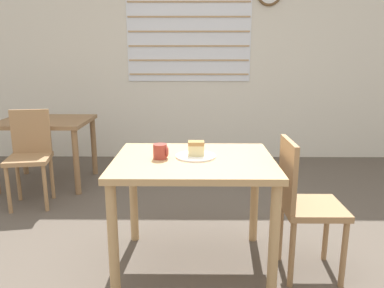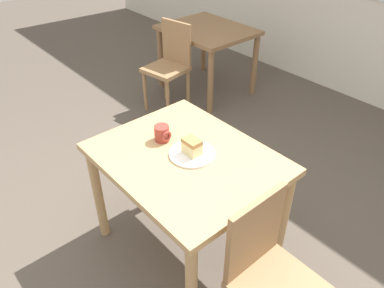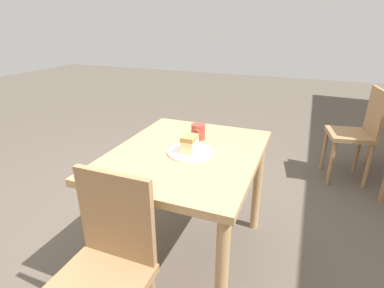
{
  "view_description": "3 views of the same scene",
  "coord_description": "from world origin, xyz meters",
  "px_view_note": "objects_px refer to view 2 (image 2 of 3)",
  "views": [
    {
      "loc": [
        0.06,
        -2.04,
        1.4
      ],
      "look_at": [
        0.04,
        0.29,
        0.84
      ],
      "focal_mm": 35.0,
      "sensor_mm": 36.0,
      "label": 1
    },
    {
      "loc": [
        1.32,
        -0.81,
        2.01
      ],
      "look_at": [
        0.09,
        0.26,
        0.85
      ],
      "focal_mm": 35.0,
      "sensor_mm": 36.0,
      "label": 2
    },
    {
      "loc": [
        1.49,
        0.85,
        1.45
      ],
      "look_at": [
        0.08,
        0.29,
        0.82
      ],
      "focal_mm": 28.0,
      "sensor_mm": 36.0,
      "label": 3
    }
  ],
  "objects_px": {
    "cake_slice": "(192,147)",
    "coffee_mug": "(162,133)",
    "chair_near_window": "(269,274)",
    "dining_table_near": "(186,171)",
    "dining_table_far": "(207,38)",
    "chair_far_corner": "(170,64)",
    "plate": "(192,154)"
  },
  "relations": [
    {
      "from": "cake_slice",
      "to": "coffee_mug",
      "type": "distance_m",
      "value": 0.23
    },
    {
      "from": "chair_near_window",
      "to": "cake_slice",
      "type": "relative_size",
      "value": 8.7
    },
    {
      "from": "dining_table_near",
      "to": "cake_slice",
      "type": "bearing_deg",
      "value": 61.59
    },
    {
      "from": "chair_near_window",
      "to": "coffee_mug",
      "type": "distance_m",
      "value": 0.95
    },
    {
      "from": "dining_table_far",
      "to": "coffee_mug",
      "type": "bearing_deg",
      "value": -49.84
    },
    {
      "from": "chair_near_window",
      "to": "chair_far_corner",
      "type": "xyz_separation_m",
      "value": [
        -2.23,
        1.16,
        0.0
      ]
    },
    {
      "from": "dining_table_near",
      "to": "chair_near_window",
      "type": "distance_m",
      "value": 0.71
    },
    {
      "from": "chair_near_window",
      "to": "plate",
      "type": "distance_m",
      "value": 0.74
    },
    {
      "from": "chair_far_corner",
      "to": "cake_slice",
      "type": "relative_size",
      "value": 8.7
    },
    {
      "from": "dining_table_far",
      "to": "dining_table_near",
      "type": "bearing_deg",
      "value": -45.77
    },
    {
      "from": "chair_near_window",
      "to": "coffee_mug",
      "type": "height_order",
      "value": "chair_near_window"
    },
    {
      "from": "dining_table_near",
      "to": "chair_far_corner",
      "type": "distance_m",
      "value": 1.89
    },
    {
      "from": "plate",
      "to": "coffee_mug",
      "type": "height_order",
      "value": "coffee_mug"
    },
    {
      "from": "chair_near_window",
      "to": "cake_slice",
      "type": "xyz_separation_m",
      "value": [
        -0.68,
        0.11,
        0.32
      ]
    },
    {
      "from": "dining_table_near",
      "to": "plate",
      "type": "height_order",
      "value": "plate"
    },
    {
      "from": "plate",
      "to": "cake_slice",
      "type": "xyz_separation_m",
      "value": [
        0.0,
        -0.0,
        0.05
      ]
    },
    {
      "from": "coffee_mug",
      "to": "chair_near_window",
      "type": "bearing_deg",
      "value": -4.75
    },
    {
      "from": "dining_table_far",
      "to": "cake_slice",
      "type": "relative_size",
      "value": 9.1
    },
    {
      "from": "dining_table_near",
      "to": "coffee_mug",
      "type": "bearing_deg",
      "value": -178.47
    },
    {
      "from": "dining_table_far",
      "to": "plate",
      "type": "bearing_deg",
      "value": -45.0
    },
    {
      "from": "chair_near_window",
      "to": "plate",
      "type": "bearing_deg",
      "value": 80.61
    },
    {
      "from": "dining_table_near",
      "to": "chair_near_window",
      "type": "bearing_deg",
      "value": -6.63
    },
    {
      "from": "dining_table_far",
      "to": "coffee_mug",
      "type": "distance_m",
      "value": 2.18
    },
    {
      "from": "dining_table_far",
      "to": "chair_near_window",
      "type": "relative_size",
      "value": 1.05
    },
    {
      "from": "plate",
      "to": "cake_slice",
      "type": "bearing_deg",
      "value": -48.28
    },
    {
      "from": "dining_table_near",
      "to": "dining_table_far",
      "type": "height_order",
      "value": "dining_table_near"
    },
    {
      "from": "chair_far_corner",
      "to": "cake_slice",
      "type": "bearing_deg",
      "value": -44.04
    },
    {
      "from": "chair_far_corner",
      "to": "cake_slice",
      "type": "height_order",
      "value": "chair_far_corner"
    },
    {
      "from": "chair_near_window",
      "to": "dining_table_far",
      "type": "bearing_deg",
      "value": 53.02
    },
    {
      "from": "chair_far_corner",
      "to": "dining_table_near",
      "type": "bearing_deg",
      "value": -45.01
    },
    {
      "from": "dining_table_near",
      "to": "plate",
      "type": "bearing_deg",
      "value": 69.32
    },
    {
      "from": "dining_table_near",
      "to": "cake_slice",
      "type": "height_order",
      "value": "cake_slice"
    }
  ]
}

